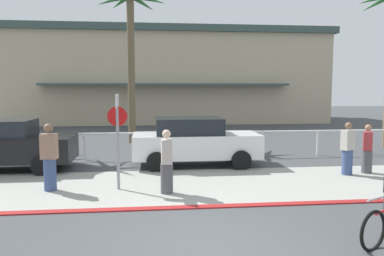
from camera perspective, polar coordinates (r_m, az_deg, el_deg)
ground_plane at (r=16.50m, az=-2.81°, el=-3.56°), size 80.00×80.00×0.00m
sidewalk_strip at (r=10.83m, az=-0.93°, el=-8.52°), size 44.00×4.00×0.02m
curb_paint at (r=8.92m, az=0.29°, el=-11.67°), size 44.00×0.24×0.03m
building_backdrop at (r=32.94m, az=-4.16°, el=7.60°), size 26.02×10.74×7.37m
rail_fence at (r=14.90m, az=-2.48°, el=-1.33°), size 20.89×0.08×1.04m
stop_sign_bike_lane at (r=10.30m, az=-11.02°, el=0.04°), size 0.52×0.56×2.56m
palm_tree_3 at (r=19.50m, az=-9.01°, el=14.50°), size 3.42×3.68×7.38m
car_black_1 at (r=14.03m, az=-26.29°, el=-2.24°), size 4.40×2.02×1.69m
car_white_2 at (r=13.45m, az=0.37°, el=-1.96°), size 4.40×2.02×1.69m
pedestrian_0 at (r=13.43m, az=24.63°, el=-3.15°), size 0.43×0.48×1.58m
pedestrian_1 at (r=10.77m, az=-20.44°, el=-4.47°), size 0.43×0.36×1.80m
pedestrian_2 at (r=12.91m, az=22.15°, el=-3.17°), size 0.47×0.42×1.67m
pedestrian_3 at (r=9.88m, az=-3.79°, el=-5.44°), size 0.33×0.41×1.67m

